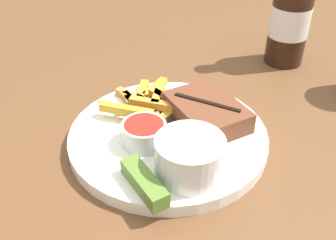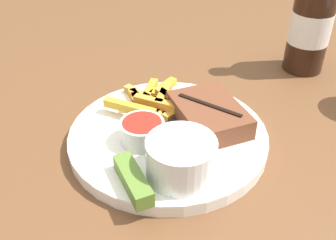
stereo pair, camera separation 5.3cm
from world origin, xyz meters
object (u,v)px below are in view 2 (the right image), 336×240
Objects in this scene: dinner_plate at (168,137)px; beer_bottle at (311,25)px; steak_portion at (209,114)px; knife_utensil at (184,121)px; dipping_sauce_cup at (141,129)px; coleslaw_cup at (181,156)px; pickle_spear at (133,180)px; fork_utensil at (134,110)px.

dinner_plate is 0.34m from beer_bottle.
steak_portion is 0.77× the size of knife_utensil.
dipping_sauce_cup is at bearing -98.28° from steak_portion.
coleslaw_cup is 1.04× the size of pickle_spear.
coleslaw_cup is (0.07, -0.09, 0.01)m from steak_portion.
dipping_sauce_cup is 0.09m from pickle_spear.
coleslaw_cup is 0.35× the size of beer_bottle.
steak_portion is 1.56× the size of pickle_spear.
coleslaw_cup is (0.08, -0.03, 0.04)m from dinner_plate.
beer_bottle is at bearing 74.26° from fork_utensil.
dipping_sauce_cup is (-0.01, -0.10, 0.00)m from steak_portion.
fork_utensil is at bearing 162.87° from dipping_sauce_cup.
dipping_sauce_cup reaches higher than knife_utensil.
beer_bottle reaches higher than fork_utensil.
dipping_sauce_cup is at bearing 147.09° from pickle_spear.
dinner_plate is 2.19× the size of steak_portion.
pickle_spear is at bearing -99.45° from coleslaw_cup.
dinner_plate is at bearing -0.00° from fork_utensil.
pickle_spear is 0.61× the size of fork_utensil.
steak_portion is at bearing 79.60° from dinner_plate.
beer_bottle is at bearing 99.87° from dipping_sauce_cup.
fork_utensil is (-0.07, -0.02, 0.01)m from dinner_plate.
fork_utensil is at bearing 176.39° from coleslaw_cup.
beer_bottle is (-0.07, 0.32, 0.08)m from dinner_plate.
coleslaw_cup is 0.06m from pickle_spear.
pickle_spear is at bearing -163.36° from knife_utensil.
pickle_spear is at bearing -32.91° from dipping_sauce_cup.
dipping_sauce_cup is 0.37m from beer_bottle.
beer_bottle is (-0.06, 0.36, 0.05)m from dipping_sauce_cup.
knife_utensil is at bearing 103.12° from dinner_plate.
steak_portion is 0.11m from fork_utensil.
pickle_spear is 0.44m from beer_bottle.
dinner_plate is 4.63× the size of dipping_sauce_cup.
dinner_plate is 1.15× the size of beer_bottle.
knife_utensil is (-0.09, 0.06, -0.02)m from coleslaw_cup.
pickle_spear is (0.07, -0.05, -0.01)m from dipping_sauce_cup.
dipping_sauce_cup is 0.36× the size of knife_utensil.
knife_utensil is at bearing 146.32° from coleslaw_cup.
steak_portion is at bearing 112.18° from pickle_spear.
coleslaw_cup is at bearing -67.36° from beer_bottle.
fork_utensil is at bearing -90.35° from beer_bottle.
pickle_spear is at bearing -41.41° from fork_utensil.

